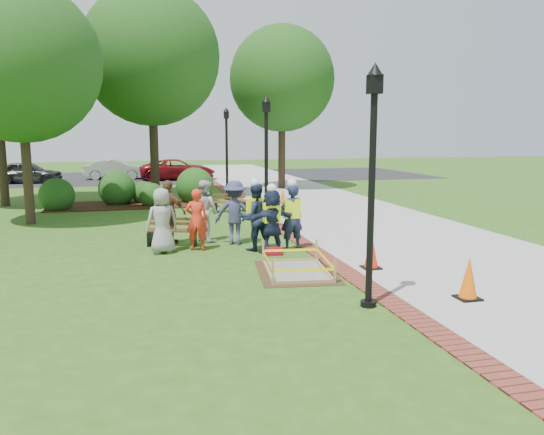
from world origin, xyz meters
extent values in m
plane|color=#285116|center=(0.00, 0.00, 0.00)|extent=(100.00, 100.00, 0.00)
cube|color=#9E9E99|center=(5.00, 10.00, 0.01)|extent=(6.00, 60.00, 0.02)
cube|color=maroon|center=(1.75, 10.00, 0.01)|extent=(0.50, 60.00, 0.03)
cube|color=#381E0F|center=(-3.00, 12.00, 0.02)|extent=(7.00, 3.00, 0.05)
cube|color=black|center=(0.00, 27.00, 0.00)|extent=(36.00, 12.00, 0.01)
cube|color=#47331E|center=(0.66, -0.44, 0.00)|extent=(1.97, 2.49, 0.01)
cube|color=gray|center=(0.66, -0.44, 0.02)|extent=(1.41, 1.93, 0.04)
cube|color=tan|center=(0.66, -0.44, 0.04)|extent=(1.54, 2.07, 0.08)
cube|color=tan|center=(0.66, -0.44, 0.28)|extent=(1.58, 2.10, 0.55)
cube|color=yellow|center=(0.66, -0.44, 0.30)|extent=(1.52, 2.04, 0.06)
cube|color=#522F1C|center=(-1.87, 3.11, 0.44)|extent=(1.48, 0.86, 0.04)
cube|color=#522F1C|center=(-1.80, 3.33, 0.65)|extent=(1.35, 0.50, 0.23)
cube|color=black|center=(-1.87, 3.11, 0.21)|extent=(1.37, 0.87, 0.42)
cube|color=#553A1D|center=(0.73, 9.09, 0.40)|extent=(1.33, 0.41, 0.04)
cube|color=#553A1D|center=(0.73, 9.30, 0.61)|extent=(1.32, 0.06, 0.21)
cube|color=black|center=(0.73, 9.09, 0.19)|extent=(1.20, 0.46, 0.39)
cube|color=black|center=(3.21, -3.10, 0.03)|extent=(0.42, 0.42, 0.06)
cone|color=#FC6207|center=(3.21, -3.10, 0.44)|extent=(0.33, 0.33, 0.77)
cube|color=black|center=(2.41, -0.56, 0.03)|extent=(0.41, 0.41, 0.05)
cone|color=#FF2D08|center=(2.41, -0.56, 0.43)|extent=(0.32, 0.32, 0.75)
cube|color=black|center=(3.41, 11.01, 0.02)|extent=(0.34, 0.34, 0.04)
cone|color=#FF6308|center=(3.41, 11.01, 0.36)|extent=(0.27, 0.27, 0.63)
cube|color=maroon|center=(0.58, 1.33, 0.10)|extent=(0.41, 0.25, 0.20)
cylinder|color=black|center=(1.25, -3.00, 1.90)|extent=(0.12, 0.12, 3.80)
cube|color=black|center=(1.25, -3.00, 3.90)|extent=(0.22, 0.22, 0.32)
cone|color=black|center=(1.25, -3.00, 4.15)|extent=(0.28, 0.28, 0.22)
cylinder|color=black|center=(1.25, -3.00, 0.05)|extent=(0.28, 0.28, 0.10)
cylinder|color=black|center=(1.25, 5.00, 1.90)|extent=(0.12, 0.12, 3.80)
cube|color=black|center=(1.25, 5.00, 3.90)|extent=(0.22, 0.22, 0.32)
cone|color=black|center=(1.25, 5.00, 4.15)|extent=(0.28, 0.28, 0.22)
cylinder|color=black|center=(1.25, 5.00, 0.05)|extent=(0.28, 0.28, 0.10)
cylinder|color=black|center=(1.25, 13.00, 1.90)|extent=(0.12, 0.12, 3.80)
cube|color=black|center=(1.25, 13.00, 3.90)|extent=(0.22, 0.22, 0.32)
cone|color=black|center=(1.25, 13.00, 4.15)|extent=(0.28, 0.28, 0.22)
cylinder|color=black|center=(1.25, 13.00, 0.05)|extent=(0.28, 0.28, 0.10)
cylinder|color=#3D2D1E|center=(-6.38, 7.90, 2.22)|extent=(0.32, 0.32, 4.44)
sphere|color=#1D4012|center=(-6.38, 7.90, 5.39)|extent=(5.29, 5.29, 5.29)
cylinder|color=#3D2D1E|center=(-2.00, 14.53, 2.72)|extent=(0.41, 0.41, 5.43)
sphere|color=#1D4012|center=(-2.00, 14.53, 6.60)|extent=(6.39, 6.39, 6.39)
cylinder|color=#3D2D1E|center=(5.04, 17.33, 2.48)|extent=(0.40, 0.40, 4.96)
sphere|color=#1D4012|center=(5.04, 17.33, 6.03)|extent=(5.76, 5.76, 5.76)
cylinder|color=#3D2D1E|center=(-8.34, 13.07, 2.67)|extent=(0.36, 0.36, 5.34)
sphere|color=#1D4012|center=(-5.98, 11.21, 0.00)|extent=(1.41, 1.41, 1.41)
sphere|color=#1D4012|center=(-3.69, 12.50, 0.00)|extent=(1.59, 1.59, 1.59)
sphere|color=#1D4012|center=(-2.24, 11.58, 0.00)|extent=(1.07, 1.07, 1.07)
sphere|color=#1D4012|center=(-0.32, 12.34, 0.00)|extent=(1.70, 1.70, 1.70)
sphere|color=#1D4012|center=(-2.57, 12.63, 0.00)|extent=(1.05, 1.05, 1.05)
imported|color=gray|center=(-2.16, 2.27, 0.85)|extent=(0.61, 0.46, 1.70)
imported|color=red|center=(-1.25, 2.39, 0.82)|extent=(0.60, 0.48, 1.64)
imported|color=silver|center=(-0.91, 3.57, 0.88)|extent=(0.63, 0.67, 1.76)
imported|color=brown|center=(-1.93, 3.40, 0.90)|extent=(0.68, 0.63, 1.79)
imported|color=navy|center=(-0.13, 2.94, 0.89)|extent=(0.66, 0.54, 1.78)
imported|color=#182440|center=(0.59, 1.60, 0.83)|extent=(0.59, 0.44, 1.67)
cube|color=#D9FF15|center=(0.59, 1.60, 1.07)|extent=(0.42, 0.26, 0.52)
sphere|color=white|center=(0.59, 1.60, 1.69)|extent=(0.25, 0.25, 0.25)
imported|color=#182A3E|center=(1.19, 1.82, 0.88)|extent=(0.61, 0.44, 1.75)
cube|color=#D9FF15|center=(1.19, 1.82, 1.13)|extent=(0.42, 0.26, 0.52)
sphere|color=white|center=(1.19, 1.82, 1.78)|extent=(0.25, 0.25, 0.25)
imported|color=#1C2549|center=(0.24, 2.06, 0.88)|extent=(0.62, 0.46, 1.77)
cube|color=#D9FF15|center=(0.24, 2.06, 1.14)|extent=(0.42, 0.26, 0.52)
sphere|color=white|center=(0.24, 2.06, 1.79)|extent=(0.25, 0.25, 0.25)
imported|color=#262729|center=(-9.45, 24.05, 0.00)|extent=(2.29, 4.63, 1.46)
imported|color=#AFAEB3|center=(-4.32, 25.73, 0.00)|extent=(2.31, 4.58, 1.44)
imported|color=maroon|center=(-0.27, 24.34, 0.00)|extent=(2.12, 4.64, 1.50)
camera|label=1|loc=(-2.63, -11.49, 3.09)|focal=35.00mm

